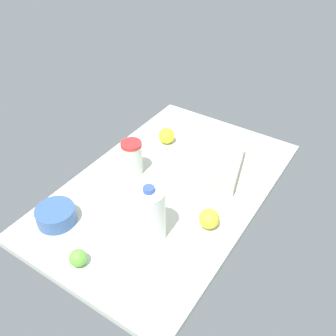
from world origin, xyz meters
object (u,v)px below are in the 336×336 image
(lemon_loose, at_px, (167,136))
(milk_jug, at_px, (150,214))
(mixing_bowl, at_px, (56,215))
(lemon_near_front, at_px, (209,219))
(lime_far_back, at_px, (78,258))
(egg_carton, at_px, (226,167))
(tumbler_cup, at_px, (132,158))

(lemon_loose, bearing_deg, milk_jug, 27.85)
(mixing_bowl, distance_m, milk_jug, 0.38)
(lemon_near_front, relative_size, lime_far_back, 1.25)
(egg_carton, xyz_separation_m, tumbler_cup, (0.22, -0.35, 0.05))
(mixing_bowl, xyz_separation_m, lime_far_back, (0.10, 0.21, -0.00))
(egg_carton, relative_size, lemon_loose, 3.86)
(tumbler_cup, xyz_separation_m, lime_far_back, (0.50, 0.15, -0.05))
(mixing_bowl, height_order, lemon_near_front, lemon_near_front)
(mixing_bowl, height_order, lemon_loose, lemon_loose)
(egg_carton, bearing_deg, lemon_loose, -114.28)
(tumbler_cup, height_order, lemon_near_front, tumbler_cup)
(milk_jug, distance_m, lemon_loose, 0.61)
(mixing_bowl, relative_size, lemon_loose, 1.91)
(lime_far_back, bearing_deg, mixing_bowl, -115.24)
(milk_jug, bearing_deg, lime_far_back, -28.58)
(tumbler_cup, relative_size, lime_far_back, 2.55)
(lime_far_back, bearing_deg, lemon_near_front, 144.03)
(mixing_bowl, bearing_deg, egg_carton, 146.29)
(egg_carton, distance_m, lemon_near_front, 0.34)
(egg_carton, bearing_deg, lime_far_back, -31.22)
(egg_carton, height_order, lemon_loose, lemon_loose)
(tumbler_cup, distance_m, lime_far_back, 0.53)
(egg_carton, bearing_deg, milk_jug, -23.98)
(egg_carton, height_order, tumbler_cup, tumbler_cup)
(egg_carton, height_order, lemon_near_front, lemon_near_front)
(egg_carton, height_order, milk_jug, milk_jug)
(mixing_bowl, height_order, lime_far_back, mixing_bowl)
(mixing_bowl, bearing_deg, lemon_near_front, 120.85)
(tumbler_cup, distance_m, lemon_near_front, 0.45)
(lime_far_back, bearing_deg, lemon_loose, -169.00)
(lemon_near_front, bearing_deg, milk_jug, -45.07)
(egg_carton, distance_m, lime_far_back, 0.75)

